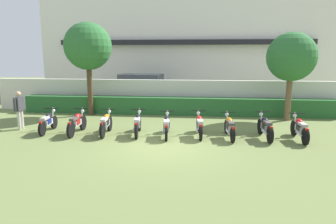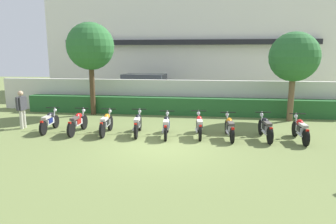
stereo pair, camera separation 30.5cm
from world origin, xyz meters
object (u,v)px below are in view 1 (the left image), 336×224
(motorcycle_in_row_1, at_px, (77,123))
(motorcycle_in_row_7, at_px, (265,127))
(motorcycle_in_row_0, at_px, (48,122))
(motorcycle_in_row_6, at_px, (230,127))
(tree_near_inspector, at_px, (88,47))
(motorcycle_in_row_5, at_px, (199,125))
(parked_car, at_px, (144,89))
(motorcycle_in_row_8, at_px, (300,128))
(tree_far_side, at_px, (291,57))
(motorcycle_in_row_4, at_px, (167,125))
(motorcycle_in_row_3, at_px, (138,124))
(motorcycle_in_row_2, at_px, (106,123))
(inspector_person, at_px, (19,107))

(motorcycle_in_row_1, bearing_deg, motorcycle_in_row_7, -90.46)
(motorcycle_in_row_0, xyz_separation_m, motorcycle_in_row_6, (7.36, -0.07, -0.00))
(tree_near_inspector, xyz_separation_m, motorcycle_in_row_5, (5.76, -3.71, -3.10))
(parked_car, height_order, motorcycle_in_row_0, parked_car)
(motorcycle_in_row_6, height_order, motorcycle_in_row_8, motorcycle_in_row_8)
(tree_far_side, relative_size, motorcycle_in_row_4, 2.29)
(motorcycle_in_row_1, bearing_deg, tree_far_side, -69.75)
(motorcycle_in_row_3, relative_size, motorcycle_in_row_5, 1.05)
(motorcycle_in_row_2, xyz_separation_m, inspector_person, (-3.89, 0.43, 0.51))
(motorcycle_in_row_2, height_order, motorcycle_in_row_3, motorcycle_in_row_2)
(tree_near_inspector, bearing_deg, motorcycle_in_row_0, -96.74)
(tree_far_side, distance_m, motorcycle_in_row_0, 11.30)
(motorcycle_in_row_8, distance_m, inspector_person, 11.37)
(motorcycle_in_row_3, height_order, motorcycle_in_row_5, motorcycle_in_row_3)
(motorcycle_in_row_5, height_order, motorcycle_in_row_7, motorcycle_in_row_7)
(motorcycle_in_row_6, bearing_deg, motorcycle_in_row_8, -96.25)
(motorcycle_in_row_3, bearing_deg, inspector_person, 80.10)
(motorcycle_in_row_5, bearing_deg, parked_car, 19.66)
(tree_near_inspector, height_order, motorcycle_in_row_3, tree_near_inspector)
(tree_near_inspector, bearing_deg, motorcycle_in_row_1, -77.81)
(motorcycle_in_row_3, distance_m, motorcycle_in_row_5, 2.44)
(motorcycle_in_row_4, relative_size, inspector_person, 1.12)
(motorcycle_in_row_4, xyz_separation_m, motorcycle_in_row_6, (2.42, 0.04, -0.00))
(motorcycle_in_row_5, bearing_deg, motorcycle_in_row_3, 85.65)
(tree_near_inspector, xyz_separation_m, motorcycle_in_row_1, (0.83, -3.86, -3.09))
(motorcycle_in_row_2, distance_m, motorcycle_in_row_3, 1.28)
(motorcycle_in_row_2, xyz_separation_m, motorcycle_in_row_7, (6.21, 0.05, 0.00))
(tree_far_side, bearing_deg, motorcycle_in_row_6, -131.15)
(motorcycle_in_row_8, bearing_deg, parked_car, 40.90)
(tree_far_side, bearing_deg, inspector_person, -165.31)
(motorcycle_in_row_2, relative_size, motorcycle_in_row_6, 0.98)
(motorcycle_in_row_3, bearing_deg, tree_near_inspector, 35.31)
(tree_near_inspector, height_order, motorcycle_in_row_0, tree_near_inspector)
(inspector_person, bearing_deg, motorcycle_in_row_4, -4.21)
(parked_car, xyz_separation_m, motorcycle_in_row_7, (6.22, -8.13, -0.48))
(motorcycle_in_row_1, bearing_deg, tree_near_inspector, 11.24)
(motorcycle_in_row_4, height_order, motorcycle_in_row_6, motorcycle_in_row_4)
(motorcycle_in_row_1, relative_size, motorcycle_in_row_4, 1.04)
(motorcycle_in_row_5, bearing_deg, motorcycle_in_row_2, 86.84)
(motorcycle_in_row_2, bearing_deg, motorcycle_in_row_1, 87.00)
(motorcycle_in_row_1, xyz_separation_m, motorcycle_in_row_5, (4.92, 0.15, -0.01))
(tree_near_inspector, height_order, motorcycle_in_row_6, tree_near_inspector)
(motorcycle_in_row_1, bearing_deg, inspector_person, 79.60)
(motorcycle_in_row_4, xyz_separation_m, motorcycle_in_row_8, (5.00, -0.00, 0.01))
(parked_car, bearing_deg, tree_far_side, -25.48)
(tree_near_inspector, height_order, motorcycle_in_row_7, tree_near_inspector)
(parked_car, distance_m, motorcycle_in_row_0, 8.48)
(parked_car, distance_m, inspector_person, 8.67)
(motorcycle_in_row_3, bearing_deg, tree_far_side, -68.92)
(motorcycle_in_row_7, bearing_deg, tree_near_inspector, 60.69)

